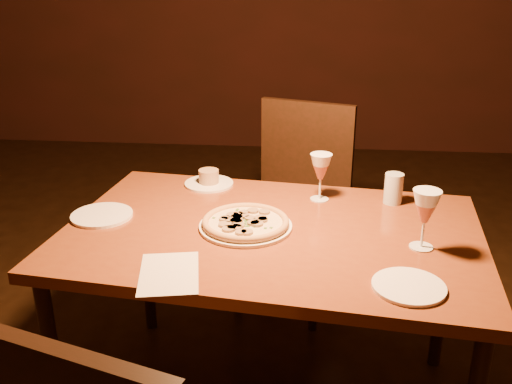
{
  "coord_description": "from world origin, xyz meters",
  "views": [
    {
      "loc": [
        0.11,
        -1.53,
        1.56
      ],
      "look_at": [
        -0.06,
        0.24,
        0.85
      ],
      "focal_mm": 40.0,
      "sensor_mm": 36.0,
      "label": 1
    }
  ],
  "objects": [
    {
      "name": "dining_table",
      "position": [
        0.0,
        0.19,
        0.67
      ],
      "size": [
        1.47,
        1.04,
        0.74
      ],
      "rotation": [
        0.0,
        0.0,
        -0.12
      ],
      "color": "brown",
      "rests_on": "floor"
    },
    {
      "name": "chair_far",
      "position": [
        0.07,
        1.0,
        0.54
      ],
      "size": [
        0.58,
        0.58,
        0.96
      ],
      "rotation": [
        0.0,
        0.0,
        -0.31
      ],
      "color": "black",
      "rests_on": "floor"
    },
    {
      "name": "pizza_plate",
      "position": [
        -0.09,
        0.19,
        0.76
      ],
      "size": [
        0.31,
        0.31,
        0.03
      ],
      "color": "white",
      "rests_on": "dining_table"
    },
    {
      "name": "ramekin_saucer",
      "position": [
        -0.28,
        0.58,
        0.76
      ],
      "size": [
        0.19,
        0.19,
        0.06
      ],
      "color": "white",
      "rests_on": "dining_table"
    },
    {
      "name": "wine_glass_far",
      "position": [
        0.16,
        0.46,
        0.83
      ],
      "size": [
        0.08,
        0.08,
        0.18
      ],
      "primitive_type": null,
      "color": "#B2604A",
      "rests_on": "dining_table"
    },
    {
      "name": "wine_glass_right",
      "position": [
        0.47,
        0.1,
        0.83
      ],
      "size": [
        0.09,
        0.09,
        0.19
      ],
      "primitive_type": null,
      "color": "#B2604A",
      "rests_on": "dining_table"
    },
    {
      "name": "water_tumbler",
      "position": [
        0.43,
        0.46,
        0.79
      ],
      "size": [
        0.07,
        0.07,
        0.11
      ],
      "primitive_type": "cylinder",
      "color": "silver",
      "rests_on": "dining_table"
    },
    {
      "name": "side_plate_left",
      "position": [
        -0.6,
        0.24,
        0.74
      ],
      "size": [
        0.21,
        0.21,
        0.01
      ],
      "primitive_type": "cylinder",
      "color": "white",
      "rests_on": "dining_table"
    },
    {
      "name": "side_plate_near",
      "position": [
        0.4,
        -0.15,
        0.74
      ],
      "size": [
        0.2,
        0.2,
        0.01
      ],
      "primitive_type": "cylinder",
      "color": "white",
      "rests_on": "dining_table"
    },
    {
      "name": "menu_card",
      "position": [
        -0.27,
        -0.13,
        0.74
      ],
      "size": [
        0.21,
        0.27,
        0.0
      ],
      "primitive_type": "cube",
      "rotation": [
        0.0,
        0.0,
        0.19
      ],
      "color": "beige",
      "rests_on": "dining_table"
    }
  ]
}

